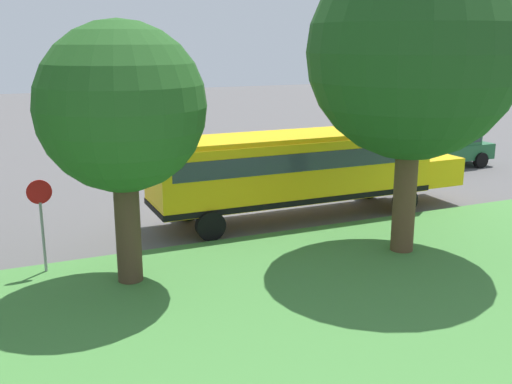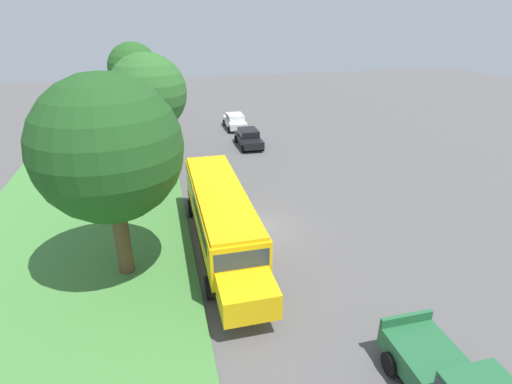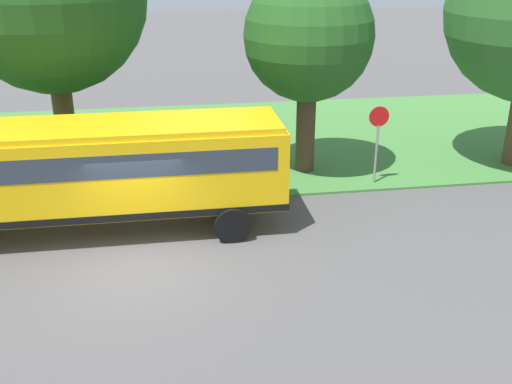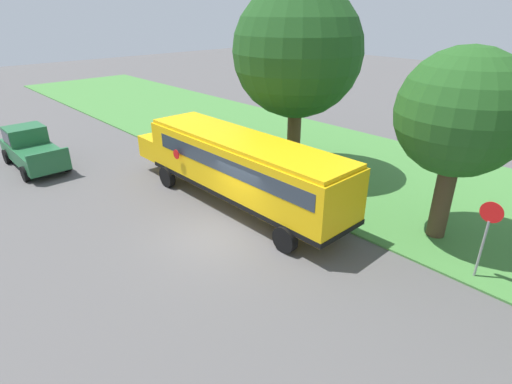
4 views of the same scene
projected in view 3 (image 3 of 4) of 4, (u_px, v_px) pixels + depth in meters
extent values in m
plane|color=#565454|center=(139.00, 270.00, 15.20)|extent=(120.00, 120.00, 0.00)
cube|color=#47843D|center=(145.00, 145.00, 24.29)|extent=(12.00, 80.00, 0.08)
cube|color=yellow|center=(94.00, 169.00, 16.53)|extent=(2.50, 10.50, 2.20)
cube|color=yellow|center=(90.00, 128.00, 16.07)|extent=(2.35, 10.29, 0.16)
cube|color=black|center=(98.00, 201.00, 16.91)|extent=(2.54, 10.54, 0.20)
cube|color=#2D3842|center=(104.00, 152.00, 16.39)|extent=(2.53, 9.24, 0.64)
cylinder|color=black|center=(232.00, 225.00, 16.46)|extent=(0.30, 1.00, 1.00)
cylinder|color=black|center=(223.00, 190.00, 18.74)|extent=(0.30, 1.00, 1.00)
cylinder|color=brown|center=(65.00, 123.00, 20.67)|extent=(0.70, 0.70, 3.77)
sphere|color=#1E4C1C|center=(61.00, 3.00, 19.64)|extent=(4.61, 4.61, 4.61)
cylinder|color=#4C3826|center=(306.00, 129.00, 21.07)|extent=(0.67, 0.67, 3.16)
sphere|color=#23561E|center=(309.00, 36.00, 19.82)|extent=(4.37, 4.37, 4.37)
sphere|color=#23561E|center=(314.00, 28.00, 19.44)|extent=(2.75, 2.75, 2.75)
cylinder|color=gray|center=(376.00, 155.00, 20.10)|extent=(0.08, 0.08, 2.10)
cylinder|color=red|center=(379.00, 117.00, 19.57)|extent=(0.03, 0.68, 0.68)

